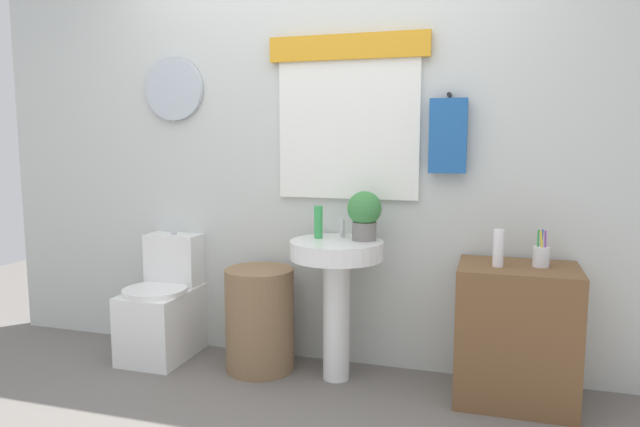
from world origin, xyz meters
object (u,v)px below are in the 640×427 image
Objects in this scene: toilet at (164,309)px; soap_bottle at (318,222)px; laundry_hamper at (260,319)px; toothbrush_cup at (541,256)px; lotion_bottle at (498,248)px; pedestal_sink at (337,276)px; potted_plant at (364,213)px; wooden_cabinet at (516,334)px.

soap_bottle reaches higher than toilet.
toilet reaches higher than laundry_hamper.
lotion_bottle is at bearing -163.74° from toothbrush_cup.
toilet is 2.21m from toothbrush_cup.
soap_bottle reaches higher than pedestal_sink.
potted_plant is (0.14, 0.06, 0.34)m from pedestal_sink.
toilet is 2.02m from lotion_bottle.
laundry_hamper is (0.65, -0.03, 0.01)m from toilet.
lotion_bottle is (1.96, -0.07, 0.51)m from toilet.
lotion_bottle is at bearing -2.71° from pedestal_sink.
lotion_bottle is (1.31, -0.04, 0.50)m from laundry_hamper.
pedestal_sink is at bearing -178.91° from toothbrush_cup.
potted_plant is (0.60, 0.06, 0.64)m from laundry_hamper.
pedestal_sink is 4.24× the size of toothbrush_cup.
lotion_bottle reaches higher than toothbrush_cup.
laundry_hamper is 0.85× the size of wooden_cabinet.
pedestal_sink is 4.21× the size of lotion_bottle.
pedestal_sink is at bearing -156.80° from potted_plant.
toilet is 2.81× the size of potted_plant.
toothbrush_cup is at bearing -2.53° from potted_plant.
toothbrush_cup reaches higher than wooden_cabinet.
soap_bottle reaches higher than lotion_bottle.
potted_plant is (0.26, 0.01, 0.06)m from soap_bottle.
pedestal_sink is at bearing 180.00° from wooden_cabinet.
toothbrush_cup is (2.16, -0.01, 0.47)m from toilet.
pedestal_sink is 0.87m from lotion_bottle.
soap_bottle is at bearing 8.33° from laundry_hamper.
toilet is 1.15m from soap_bottle.
toilet is 0.65m from laundry_hamper.
pedestal_sink is (1.11, -0.03, 0.30)m from toilet.
pedestal_sink is 0.31m from soap_bottle.
potted_plant is 0.72m from lotion_bottle.
toothbrush_cup is (1.51, 0.02, 0.46)m from laundry_hamper.
toilet is 2.06m from wooden_cabinet.
soap_bottle is 0.67× the size of potted_plant.
potted_plant is 0.93m from toothbrush_cup.
potted_plant is at bearing 171.92° from lotion_bottle.
toilet is at bearing -178.92° from soap_bottle.
laundry_hamper is 1.41m from wooden_cabinet.
soap_bottle is 0.98× the size of toothbrush_cup.
wooden_cabinet is 3.81× the size of toothbrush_cup.
soap_bottle is at bearing 1.08° from toilet.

